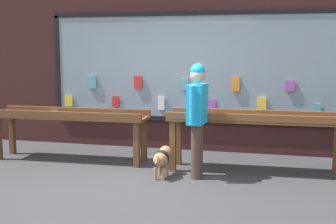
{
  "coord_description": "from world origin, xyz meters",
  "views": [
    {
      "loc": [
        2.02,
        -6.11,
        1.91
      ],
      "look_at": [
        0.22,
        0.82,
        0.92
      ],
      "focal_mm": 50.0,
      "sensor_mm": 36.0,
      "label": 1
    }
  ],
  "objects_px": {
    "display_table_right": "(254,124)",
    "display_table_left": "(70,120)",
    "person_browsing": "(197,112)",
    "small_dog": "(162,158)"
  },
  "relations": [
    {
      "from": "display_table_left",
      "to": "person_browsing",
      "type": "bearing_deg",
      "value": -12.67
    },
    {
      "from": "display_table_left",
      "to": "display_table_right",
      "type": "height_order",
      "value": "display_table_right"
    },
    {
      "from": "display_table_right",
      "to": "person_browsing",
      "type": "relative_size",
      "value": 1.59
    },
    {
      "from": "small_dog",
      "to": "display_table_left",
      "type": "bearing_deg",
      "value": 71.25
    },
    {
      "from": "display_table_left",
      "to": "display_table_right",
      "type": "bearing_deg",
      "value": -0.03
    },
    {
      "from": "display_table_left",
      "to": "person_browsing",
      "type": "distance_m",
      "value": 2.36
    },
    {
      "from": "display_table_right",
      "to": "small_dog",
      "type": "relative_size",
      "value": 4.46
    },
    {
      "from": "display_table_left",
      "to": "display_table_right",
      "type": "xyz_separation_m",
      "value": [
        3.08,
        -0.0,
        0.05
      ]
    },
    {
      "from": "display_table_left",
      "to": "small_dog",
      "type": "distance_m",
      "value": 1.94
    },
    {
      "from": "display_table_right",
      "to": "display_table_left",
      "type": "bearing_deg",
      "value": 179.97
    }
  ]
}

